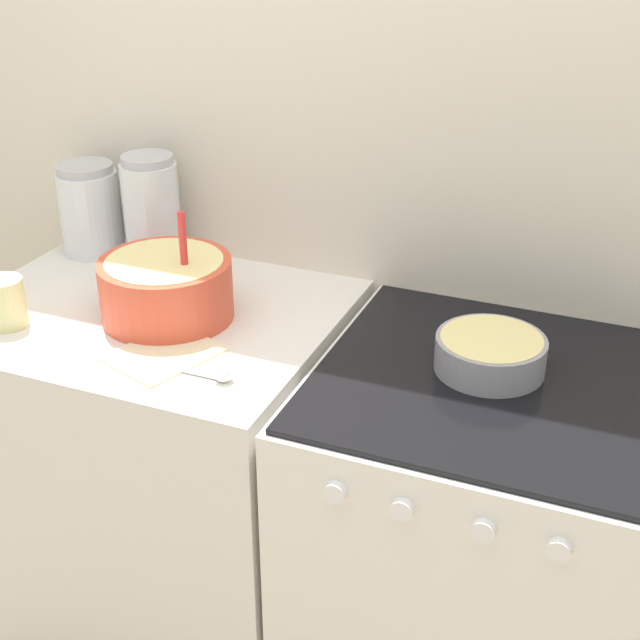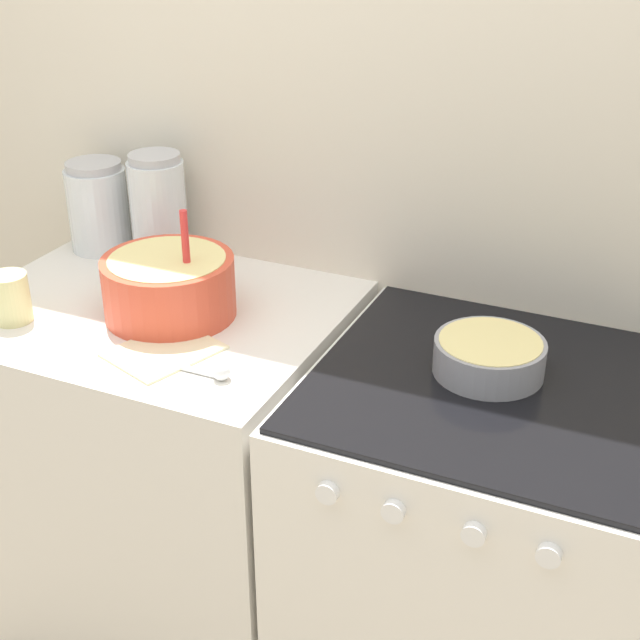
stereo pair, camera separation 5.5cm
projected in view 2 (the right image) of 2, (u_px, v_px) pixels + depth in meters
The scene contains 10 objects.
wall_back at pixel (386, 164), 1.98m from camera, with size 4.64×0.05×2.40m.
countertop_cabinet at pixel (167, 476), 2.18m from camera, with size 0.82×0.67×0.92m.
stove at pixel (472, 566), 1.90m from camera, with size 0.68×0.68×0.92m.
mixing_bowl at pixel (169, 283), 1.90m from camera, with size 0.28×0.28×0.25m.
baking_pan at pixel (489, 356), 1.70m from camera, with size 0.21×0.21×0.07m.
storage_jar_left at pixel (99, 212), 2.23m from camera, with size 0.15×0.15×0.23m.
storage_jar_middle at pixel (159, 216), 2.15m from camera, with size 0.14×0.14×0.27m.
tin_can at pixel (10, 298), 1.89m from camera, with size 0.08×0.08×0.11m.
recipe_page at pixel (164, 351), 1.79m from camera, with size 0.22×0.25×0.01m.
measuring_spoon at pixel (216, 371), 1.69m from camera, with size 0.12×0.04×0.04m.
Camera 2 is at (0.66, -1.12, 1.80)m, focal length 50.00 mm.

